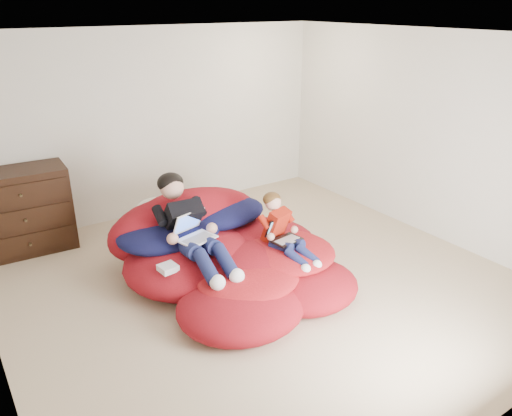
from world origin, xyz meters
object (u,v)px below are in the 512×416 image
(older_boy, at_px, (188,222))
(younger_boy, at_px, (282,228))
(beanbag_pile, at_px, (225,254))
(dresser, at_px, (20,211))
(laptop_white, at_px, (193,231))
(laptop_black, at_px, (283,234))

(older_boy, distance_m, younger_boy, 0.97)
(beanbag_pile, xyz_separation_m, older_boy, (-0.37, 0.11, 0.43))
(dresser, relative_size, beanbag_pile, 0.48)
(younger_boy, distance_m, laptop_white, 0.92)
(older_boy, bearing_deg, laptop_white, -90.00)
(laptop_black, bearing_deg, younger_boy, 90.00)
(beanbag_pile, distance_m, laptop_black, 0.67)
(beanbag_pile, height_order, laptop_white, laptop_white)
(beanbag_pile, height_order, younger_boy, younger_boy)
(younger_boy, bearing_deg, laptop_white, 156.08)
(laptop_white, height_order, laptop_black, laptop_white)
(older_boy, height_order, younger_boy, older_boy)
(younger_boy, bearing_deg, older_boy, 149.78)
(dresser, bearing_deg, older_boy, -53.74)
(laptop_black, bearing_deg, dresser, 133.25)
(older_boy, bearing_deg, laptop_black, -30.80)
(beanbag_pile, bearing_deg, younger_boy, -39.18)
(laptop_white, bearing_deg, dresser, 124.54)
(older_boy, relative_size, younger_boy, 1.64)
(laptop_white, distance_m, laptop_black, 0.93)
(dresser, height_order, beanbag_pile, dresser)
(dresser, height_order, younger_boy, dresser)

